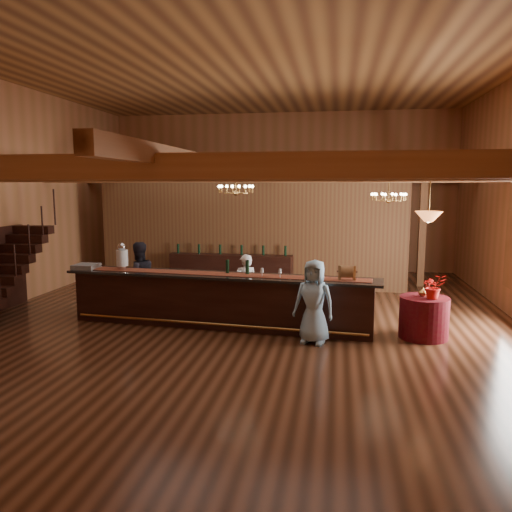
% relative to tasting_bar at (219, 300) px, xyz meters
% --- Properties ---
extents(floor, '(14.00, 14.00, 0.00)m').
position_rel_tasting_bar_xyz_m(floor, '(0.43, 0.65, -0.57)').
color(floor, brown).
rests_on(floor, ground).
extents(ceiling, '(14.00, 14.00, 0.00)m').
position_rel_tasting_bar_xyz_m(ceiling, '(0.43, 0.65, 4.93)').
color(ceiling, '#AE7840').
rests_on(ceiling, wall_back).
extents(wall_back, '(12.00, 0.10, 5.50)m').
position_rel_tasting_bar_xyz_m(wall_back, '(0.43, 7.65, 2.18)').
color(wall_back, '#B36E46').
rests_on(wall_back, floor).
extents(wall_front, '(12.00, 0.10, 5.50)m').
position_rel_tasting_bar_xyz_m(wall_front, '(0.43, -6.35, 2.18)').
color(wall_front, '#B36E46').
rests_on(wall_front, floor).
extents(beam_grid, '(11.90, 13.90, 0.39)m').
position_rel_tasting_bar_xyz_m(beam_grid, '(0.43, 1.16, 2.67)').
color(beam_grid, '#9F663C').
rests_on(beam_grid, wall_left).
extents(support_posts, '(9.20, 10.20, 3.20)m').
position_rel_tasting_bar_xyz_m(support_posts, '(0.43, 0.15, 1.03)').
color(support_posts, '#9F663C').
rests_on(support_posts, floor).
extents(partition_wall, '(9.00, 0.18, 3.10)m').
position_rel_tasting_bar_xyz_m(partition_wall, '(-0.07, 4.15, 0.98)').
color(partition_wall, brown).
rests_on(partition_wall, floor).
extents(staircase, '(1.00, 2.80, 2.00)m').
position_rel_tasting_bar_xyz_m(staircase, '(-5.02, -0.09, 0.43)').
color(staircase, black).
rests_on(staircase, floor).
extents(backroom_boxes, '(4.10, 0.60, 1.10)m').
position_rel_tasting_bar_xyz_m(backroom_boxes, '(0.13, 6.15, -0.04)').
color(backroom_boxes, black).
rests_on(backroom_boxes, floor).
extents(tasting_bar, '(6.82, 1.44, 1.14)m').
position_rel_tasting_bar_xyz_m(tasting_bar, '(0.00, 0.00, 0.00)').
color(tasting_bar, black).
rests_on(tasting_bar, floor).
extents(beverage_dispenser, '(0.26, 0.26, 0.60)m').
position_rel_tasting_bar_xyz_m(beverage_dispenser, '(-2.27, 0.25, 0.84)').
color(beverage_dispenser, silver).
rests_on(beverage_dispenser, tasting_bar).
extents(glass_rack_tray, '(0.50, 0.50, 0.10)m').
position_rel_tasting_bar_xyz_m(glass_rack_tray, '(-3.13, 0.22, 0.61)').
color(glass_rack_tray, gray).
rests_on(glass_rack_tray, tasting_bar).
extents(raffle_drum, '(0.34, 0.24, 0.30)m').
position_rel_tasting_bar_xyz_m(raffle_drum, '(2.66, -0.28, 0.73)').
color(raffle_drum, brown).
rests_on(raffle_drum, tasting_bar).
extents(bar_bottle_0, '(0.07, 0.07, 0.30)m').
position_rel_tasting_bar_xyz_m(bar_bottle_0, '(0.16, 0.12, 0.71)').
color(bar_bottle_0, black).
rests_on(bar_bottle_0, tasting_bar).
extents(bar_bottle_1, '(0.07, 0.07, 0.30)m').
position_rel_tasting_bar_xyz_m(bar_bottle_1, '(0.60, 0.08, 0.71)').
color(bar_bottle_1, black).
rests_on(bar_bottle_1, tasting_bar).
extents(bar_bottle_2, '(0.07, 0.07, 0.30)m').
position_rel_tasting_bar_xyz_m(bar_bottle_2, '(0.60, 0.08, 0.71)').
color(bar_bottle_2, black).
rests_on(bar_bottle_2, tasting_bar).
extents(backbar_shelf, '(3.60, 0.74, 1.01)m').
position_rel_tasting_bar_xyz_m(backbar_shelf, '(-0.58, 3.89, -0.07)').
color(backbar_shelf, black).
rests_on(backbar_shelf, floor).
extents(round_table, '(0.95, 0.95, 0.82)m').
position_rel_tasting_bar_xyz_m(round_table, '(4.18, -0.15, -0.16)').
color(round_table, '#4D1414').
rests_on(round_table, floor).
extents(chandelier_left, '(0.80, 0.80, 0.44)m').
position_rel_tasting_bar_xyz_m(chandelier_left, '(0.18, 0.98, 2.34)').
color(chandelier_left, '#AE7E3F').
rests_on(chandelier_left, beam_grid).
extents(chandelier_right, '(0.80, 0.80, 0.63)m').
position_rel_tasting_bar_xyz_m(chandelier_right, '(3.63, 2.02, 2.15)').
color(chandelier_right, '#AE7E3F').
rests_on(chandelier_right, beam_grid).
extents(pendant_lamp, '(0.52, 0.52, 0.90)m').
position_rel_tasting_bar_xyz_m(pendant_lamp, '(4.18, -0.15, 1.83)').
color(pendant_lamp, '#AE7E3F').
rests_on(pendant_lamp, beam_grid).
extents(bartender, '(0.63, 0.53, 1.48)m').
position_rel_tasting_bar_xyz_m(bartender, '(0.45, 0.68, 0.16)').
color(bartender, white).
rests_on(bartender, floor).
extents(staff_second, '(1.04, 1.02, 1.70)m').
position_rel_tasting_bar_xyz_m(staff_second, '(-2.08, 0.70, 0.27)').
color(staff_second, black).
rests_on(staff_second, floor).
extents(guest, '(0.89, 0.70, 1.61)m').
position_rel_tasting_bar_xyz_m(guest, '(2.05, -0.81, 0.23)').
color(guest, '#98CAEB').
rests_on(guest, floor).
extents(floor_plant, '(0.76, 0.70, 1.12)m').
position_rel_tasting_bar_xyz_m(floor_plant, '(3.28, 4.36, -0.02)').
color(floor_plant, '#2B582C').
rests_on(floor_plant, floor).
extents(table_flowers, '(0.51, 0.47, 0.49)m').
position_rel_tasting_bar_xyz_m(table_flowers, '(4.31, -0.27, 0.49)').
color(table_flowers, red).
rests_on(table_flowers, round_table).
extents(table_vase, '(0.18, 0.18, 0.28)m').
position_rel_tasting_bar_xyz_m(table_vase, '(4.15, -0.08, 0.39)').
color(table_vase, '#AE7E3F').
rests_on(table_vase, round_table).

